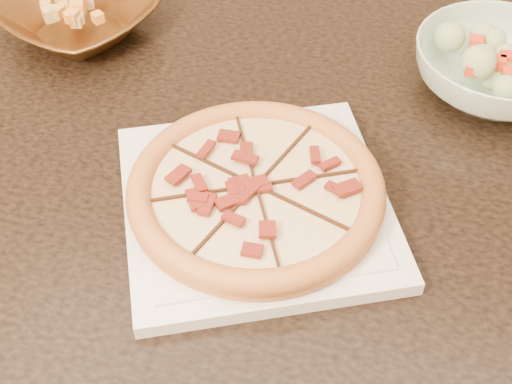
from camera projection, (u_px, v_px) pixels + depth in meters
dining_table at (217, 186)px, 1.00m from camera, size 1.35×0.90×0.75m
plate at (256, 204)px, 0.82m from camera, size 0.39×0.39×0.02m
pizza at (256, 190)px, 0.80m from camera, size 0.29×0.29×0.03m
bronze_bowl at (80, 18)px, 1.05m from camera, size 0.28×0.28×0.05m
salad_bowl at (497, 68)px, 0.95m from camera, size 0.27×0.27×0.07m
salad at (505, 35)px, 0.91m from camera, size 0.09×0.11×0.04m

